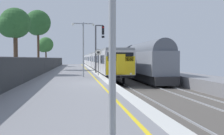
{
  "coord_description": "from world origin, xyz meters",
  "views": [
    {
      "loc": [
        -1.95,
        -17.24,
        1.7
      ],
      "look_at": [
        1.35,
        5.61,
        0.84
      ],
      "focal_mm": 40.48,
      "sensor_mm": 36.0,
      "label": 1
    }
  ],
  "objects_px": {
    "signal_gantry": "(98,43)",
    "background_tree_right": "(38,24)",
    "freight_train_adjacent_track": "(118,59)",
    "commuter_train_at_platform": "(95,60)",
    "platform_lamp_mid": "(83,44)",
    "background_tree_left": "(45,45)",
    "background_tree_centre": "(14,24)",
    "speed_limit_sign": "(98,59)"
  },
  "relations": [
    {
      "from": "background_tree_left",
      "to": "background_tree_centre",
      "type": "height_order",
      "value": "background_tree_centre"
    },
    {
      "from": "freight_train_adjacent_track",
      "to": "background_tree_left",
      "type": "bearing_deg",
      "value": 159.76
    },
    {
      "from": "freight_train_adjacent_track",
      "to": "speed_limit_sign",
      "type": "xyz_separation_m",
      "value": [
        -5.85,
        -22.56,
        0.2
      ]
    },
    {
      "from": "signal_gantry",
      "to": "background_tree_left",
      "type": "xyz_separation_m",
      "value": [
        -8.66,
        23.31,
        0.87
      ]
    },
    {
      "from": "speed_limit_sign",
      "to": "background_tree_centre",
      "type": "bearing_deg",
      "value": 162.47
    },
    {
      "from": "commuter_train_at_platform",
      "to": "background_tree_left",
      "type": "height_order",
      "value": "background_tree_left"
    },
    {
      "from": "signal_gantry",
      "to": "background_tree_left",
      "type": "relative_size",
      "value": 0.93
    },
    {
      "from": "signal_gantry",
      "to": "speed_limit_sign",
      "type": "height_order",
      "value": "signal_gantry"
    },
    {
      "from": "platform_lamp_mid",
      "to": "background_tree_right",
      "type": "relative_size",
      "value": 0.56
    },
    {
      "from": "platform_lamp_mid",
      "to": "background_tree_centre",
      "type": "distance_m",
      "value": 8.6
    },
    {
      "from": "commuter_train_at_platform",
      "to": "platform_lamp_mid",
      "type": "distance_m",
      "value": 30.06
    },
    {
      "from": "speed_limit_sign",
      "to": "background_tree_right",
      "type": "relative_size",
      "value": 0.3
    },
    {
      "from": "freight_train_adjacent_track",
      "to": "speed_limit_sign",
      "type": "bearing_deg",
      "value": -104.54
    },
    {
      "from": "freight_train_adjacent_track",
      "to": "signal_gantry",
      "type": "xyz_separation_m",
      "value": [
        -5.5,
        -18.09,
        1.99
      ]
    },
    {
      "from": "commuter_train_at_platform",
      "to": "background_tree_centre",
      "type": "xyz_separation_m",
      "value": [
        -10.35,
        -25.34,
        3.9
      ]
    },
    {
      "from": "freight_train_adjacent_track",
      "to": "commuter_train_at_platform",
      "type": "bearing_deg",
      "value": 126.23
    },
    {
      "from": "commuter_train_at_platform",
      "to": "freight_train_adjacent_track",
      "type": "distance_m",
      "value": 6.78
    },
    {
      "from": "background_tree_centre",
      "to": "commuter_train_at_platform",
      "type": "bearing_deg",
      "value": 67.79
    },
    {
      "from": "signal_gantry",
      "to": "platform_lamp_mid",
      "type": "xyz_separation_m",
      "value": [
        -1.87,
        -6.27,
        -0.49
      ]
    },
    {
      "from": "platform_lamp_mid",
      "to": "background_tree_left",
      "type": "relative_size",
      "value": 0.82
    },
    {
      "from": "background_tree_left",
      "to": "background_tree_right",
      "type": "height_order",
      "value": "background_tree_right"
    },
    {
      "from": "speed_limit_sign",
      "to": "background_tree_centre",
      "type": "distance_m",
      "value": 9.59
    },
    {
      "from": "speed_limit_sign",
      "to": "commuter_train_at_platform",
      "type": "bearing_deg",
      "value": 86.23
    },
    {
      "from": "platform_lamp_mid",
      "to": "background_tree_centre",
      "type": "xyz_separation_m",
      "value": [
        -6.99,
        4.49,
        2.23
      ]
    },
    {
      "from": "freight_train_adjacent_track",
      "to": "background_tree_left",
      "type": "distance_m",
      "value": 15.36
    },
    {
      "from": "freight_train_adjacent_track",
      "to": "signal_gantry",
      "type": "height_order",
      "value": "signal_gantry"
    },
    {
      "from": "background_tree_right",
      "to": "speed_limit_sign",
      "type": "bearing_deg",
      "value": -60.46
    },
    {
      "from": "signal_gantry",
      "to": "background_tree_right",
      "type": "height_order",
      "value": "background_tree_right"
    },
    {
      "from": "platform_lamp_mid",
      "to": "background_tree_left",
      "type": "distance_m",
      "value": 30.38
    },
    {
      "from": "platform_lamp_mid",
      "to": "background_tree_centre",
      "type": "height_order",
      "value": "background_tree_centre"
    },
    {
      "from": "speed_limit_sign",
      "to": "platform_lamp_mid",
      "type": "height_order",
      "value": "platform_lamp_mid"
    },
    {
      "from": "speed_limit_sign",
      "to": "background_tree_right",
      "type": "xyz_separation_m",
      "value": [
        -7.67,
        13.53,
        5.04
      ]
    },
    {
      "from": "signal_gantry",
      "to": "speed_limit_sign",
      "type": "bearing_deg",
      "value": -94.54
    },
    {
      "from": "freight_train_adjacent_track",
      "to": "platform_lamp_mid",
      "type": "distance_m",
      "value": 25.49
    },
    {
      "from": "background_tree_right",
      "to": "background_tree_centre",
      "type": "bearing_deg",
      "value": -94.38
    },
    {
      "from": "platform_lamp_mid",
      "to": "background_tree_right",
      "type": "distance_m",
      "value": 16.94
    },
    {
      "from": "platform_lamp_mid",
      "to": "background_tree_left",
      "type": "height_order",
      "value": "background_tree_left"
    },
    {
      "from": "speed_limit_sign",
      "to": "background_tree_left",
      "type": "distance_m",
      "value": 29.11
    },
    {
      "from": "commuter_train_at_platform",
      "to": "speed_limit_sign",
      "type": "xyz_separation_m",
      "value": [
        -1.85,
        -28.02,
        0.37
      ]
    },
    {
      "from": "freight_train_adjacent_track",
      "to": "background_tree_right",
      "type": "distance_m",
      "value": 17.08
    },
    {
      "from": "background_tree_centre",
      "to": "background_tree_left",
      "type": "bearing_deg",
      "value": 89.56
    },
    {
      "from": "signal_gantry",
      "to": "background_tree_right",
      "type": "distance_m",
      "value": 12.53
    }
  ]
}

